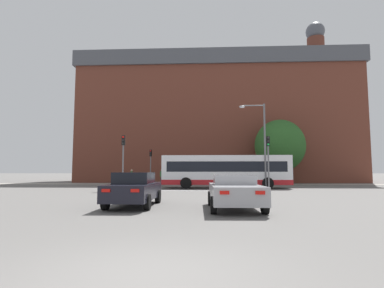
% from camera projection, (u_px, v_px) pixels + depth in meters
% --- Properties ---
extents(ground_plane, '(400.00, 400.00, 0.00)m').
position_uv_depth(ground_plane, '(147.00, 277.00, 4.37)').
color(ground_plane, '#605E5B').
extents(stop_line_strip, '(9.01, 0.30, 0.01)m').
position_uv_depth(stop_line_strip, '(196.00, 191.00, 23.62)').
color(stop_line_strip, silver).
rests_on(stop_line_strip, ground_plane).
extents(far_pavement, '(70.01, 2.50, 0.01)m').
position_uv_depth(far_pavement, '(199.00, 184.00, 35.39)').
color(far_pavement, gray).
rests_on(far_pavement, ground_plane).
extents(brick_civic_building, '(39.71, 14.83, 24.89)m').
position_uv_depth(brick_civic_building, '(217.00, 122.00, 46.64)').
color(brick_civic_building, brown).
rests_on(brick_civic_building, ground_plane).
extents(car_saloon_left, '(1.93, 4.50, 1.49)m').
position_uv_depth(car_saloon_left, '(134.00, 189.00, 13.28)').
color(car_saloon_left, black).
rests_on(car_saloon_left, ground_plane).
extents(car_roadster_right, '(2.16, 4.39, 1.39)m').
position_uv_depth(car_roadster_right, '(234.00, 192.00, 12.17)').
color(car_roadster_right, '#9E9EA3').
rests_on(car_roadster_right, ground_plane).
extents(bus_crossing_lead, '(11.40, 2.71, 2.94)m').
position_uv_depth(bus_crossing_lead, '(226.00, 171.00, 27.20)').
color(bus_crossing_lead, silver).
rests_on(bus_crossing_lead, ground_plane).
extents(traffic_light_far_left, '(0.26, 0.31, 4.08)m').
position_uv_depth(traffic_light_far_left, '(151.00, 161.00, 35.38)').
color(traffic_light_far_left, slate).
rests_on(traffic_light_far_left, ground_plane).
extents(traffic_light_near_left, '(0.26, 0.31, 4.44)m').
position_uv_depth(traffic_light_near_left, '(123.00, 153.00, 24.21)').
color(traffic_light_near_left, slate).
rests_on(traffic_light_near_left, ground_plane).
extents(traffic_light_near_right, '(0.26, 0.31, 4.32)m').
position_uv_depth(traffic_light_near_right, '(268.00, 154.00, 23.81)').
color(traffic_light_near_right, slate).
rests_on(traffic_light_near_right, ground_plane).
extents(street_lamp_junction, '(2.26, 0.36, 7.44)m').
position_uv_depth(street_lamp_junction, '(260.00, 137.00, 26.04)').
color(street_lamp_junction, slate).
rests_on(street_lamp_junction, ground_plane).
extents(pedestrian_waiting, '(0.28, 0.43, 1.76)m').
position_uv_depth(pedestrian_waiting, '(132.00, 175.00, 36.58)').
color(pedestrian_waiting, black).
rests_on(pedestrian_waiting, ground_plane).
extents(pedestrian_walking_east, '(0.46, 0.37, 1.81)m').
position_uv_depth(pedestrian_walking_east, '(162.00, 175.00, 35.15)').
color(pedestrian_walking_east, '#333851').
rests_on(pedestrian_walking_east, ground_plane).
extents(pedestrian_walking_west, '(0.46, 0.38, 1.68)m').
position_uv_depth(pedestrian_walking_west, '(235.00, 176.00, 34.60)').
color(pedestrian_walking_west, black).
rests_on(pedestrian_walking_west, ground_plane).
extents(tree_by_building, '(5.96, 5.96, 7.72)m').
position_uv_depth(tree_by_building, '(280.00, 146.00, 35.91)').
color(tree_by_building, '#4C3823').
rests_on(tree_by_building, ground_plane).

